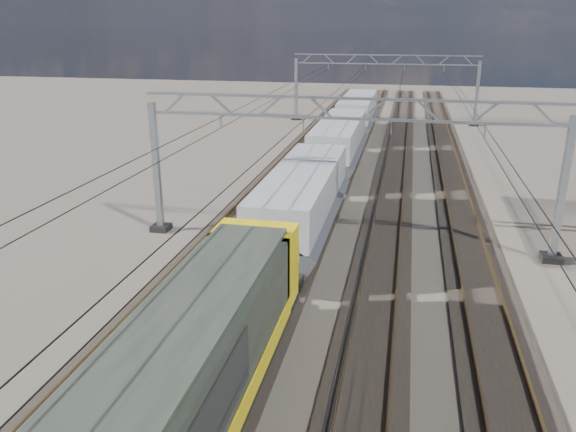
% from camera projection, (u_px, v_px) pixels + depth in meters
% --- Properties ---
extents(ground, '(160.00, 160.00, 0.00)m').
position_uv_depth(ground, '(331.00, 279.00, 23.69)').
color(ground, '#29241F').
rests_on(ground, ground).
extents(track_outer_west, '(2.60, 140.00, 0.30)m').
position_uv_depth(track_outer_west, '(197.00, 265.00, 24.85)').
color(track_outer_west, black).
rests_on(track_outer_west, ground).
extents(track_loco, '(2.60, 140.00, 0.30)m').
position_uv_depth(track_loco, '(285.00, 273.00, 24.06)').
color(track_loco, black).
rests_on(track_loco, ground).
extents(track_inner_east, '(2.60, 140.00, 0.30)m').
position_uv_depth(track_inner_east, '(379.00, 282.00, 23.27)').
color(track_inner_east, black).
rests_on(track_inner_east, ground).
extents(track_outer_east, '(2.60, 140.00, 0.30)m').
position_uv_depth(track_outer_east, '(480.00, 291.00, 22.48)').
color(track_outer_east, black).
rests_on(track_outer_east, ground).
extents(catenary_gantry_mid, '(19.90, 0.90, 7.11)m').
position_uv_depth(catenary_gantry_mid, '(345.00, 167.00, 26.11)').
color(catenary_gantry_mid, gray).
rests_on(catenary_gantry_mid, ground).
extents(catenary_gantry_far, '(19.90, 0.90, 7.11)m').
position_uv_depth(catenary_gantry_far, '(384.00, 86.00, 59.39)').
color(catenary_gantry_far, gray).
rests_on(catenary_gantry_far, ground).
extents(overhead_wires, '(12.03, 140.00, 0.53)m').
position_uv_depth(overhead_wires, '(355.00, 114.00, 29.20)').
color(overhead_wires, black).
rests_on(overhead_wires, ground).
extents(hopper_wagon_lead, '(3.38, 13.00, 3.25)m').
position_uv_depth(hopper_wagon_lead, '(302.00, 200.00, 26.88)').
color(hopper_wagon_lead, black).
rests_on(hopper_wagon_lead, ground).
extents(hopper_wagon_mid, '(3.38, 13.00, 3.25)m').
position_uv_depth(hopper_wagon_mid, '(339.00, 141.00, 40.00)').
color(hopper_wagon_mid, black).
rests_on(hopper_wagon_mid, ground).
extents(hopper_wagon_third, '(3.38, 13.00, 3.25)m').
position_uv_depth(hopper_wagon_third, '(358.00, 112.00, 53.13)').
color(hopper_wagon_third, black).
rests_on(hopper_wagon_third, ground).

